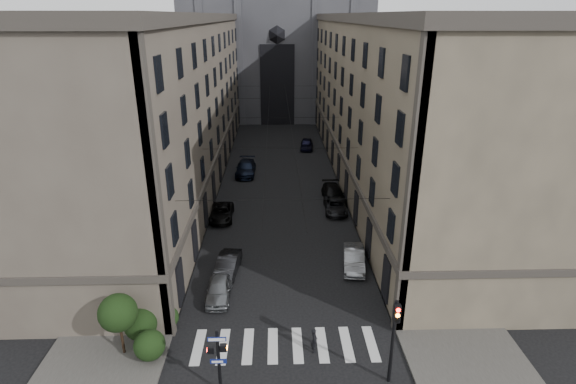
{
  "coord_description": "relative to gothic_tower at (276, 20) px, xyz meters",
  "views": [
    {
      "loc": [
        -0.46,
        -16.89,
        18.66
      ],
      "look_at": [
        0.32,
        10.05,
        8.01
      ],
      "focal_mm": 28.0,
      "sensor_mm": 36.0,
      "label": 1
    }
  ],
  "objects": [
    {
      "name": "car_left_far",
      "position": [
        -4.2,
        -38.48,
        -16.97
      ],
      "size": [
        2.47,
        5.75,
        1.65
      ],
      "primitive_type": "imported",
      "rotation": [
        0.0,
        0.0,
        -0.03
      ],
      "color": "black",
      "rests_on": "ground"
    },
    {
      "name": "car_right_midfar",
      "position": [
        5.72,
        -47.33,
        -17.02
      ],
      "size": [
        2.35,
        5.41,
        1.55
      ],
      "primitive_type": "imported",
      "rotation": [
        0.0,
        0.0,
        0.03
      ],
      "color": "black",
      "rests_on": "ground"
    },
    {
      "name": "building_left",
      "position": [
        -13.44,
        -38.96,
        -8.45
      ],
      "size": [
        13.6,
        60.6,
        18.85
      ],
      "color": "#4D443B",
      "rests_on": "ground"
    },
    {
      "name": "sidewalk_right",
      "position": [
        10.5,
        -38.96,
        -17.72
      ],
      "size": [
        7.0,
        80.0,
        0.15
      ],
      "primitive_type": "cube",
      "color": "#383533",
      "rests_on": "ground"
    },
    {
      "name": "traffic_light_right",
      "position": [
        5.6,
        -73.04,
        -14.51
      ],
      "size": [
        0.34,
        0.5,
        5.2
      ],
      "color": "black",
      "rests_on": "ground"
    },
    {
      "name": "zebra_crossing",
      "position": [
        0.0,
        -69.96,
        -17.79
      ],
      "size": [
        11.0,
        3.2,
        0.01
      ],
      "primitive_type": "cube",
      "color": "beige",
      "rests_on": "ground"
    },
    {
      "name": "car_right_near",
      "position": [
        5.64,
        -61.02,
        -17.05
      ],
      "size": [
        2.13,
        4.69,
        1.49
      ],
      "primitive_type": "imported",
      "rotation": [
        0.0,
        0.0,
        -0.12
      ],
      "color": "gray",
      "rests_on": "ground"
    },
    {
      "name": "shrub_cluster",
      "position": [
        -8.72,
        -69.95,
        -16.0
      ],
      "size": [
        3.9,
        4.4,
        3.9
      ],
      "color": "black",
      "rests_on": "sidewalk_left"
    },
    {
      "name": "pedestrian_signal_left",
      "position": [
        -3.51,
        -73.46,
        -15.48
      ],
      "size": [
        1.02,
        0.38,
        4.0
      ],
      "color": "black",
      "rests_on": "ground"
    },
    {
      "name": "pedestrian",
      "position": [
        1.7,
        -70.51,
        -17.01
      ],
      "size": [
        0.39,
        0.58,
        1.58
      ],
      "primitive_type": "imported",
      "rotation": [
        0.0,
        0.0,
        1.59
      ],
      "color": "black",
      "rests_on": "ground"
    },
    {
      "name": "gothic_tower",
      "position": [
        0.0,
        0.0,
        0.0
      ],
      "size": [
        35.0,
        23.0,
        58.0
      ],
      "color": "#2D2D33",
      "rests_on": "ground"
    },
    {
      "name": "car_right_far",
      "position": [
        4.2,
        -27.25,
        -17.04
      ],
      "size": [
        2.22,
        4.62,
        1.52
      ],
      "primitive_type": "imported",
      "rotation": [
        0.0,
        0.0,
        -0.1
      ],
      "color": "black",
      "rests_on": "ground"
    },
    {
      "name": "car_right_midnear",
      "position": [
        5.56,
        -50.24,
        -17.14
      ],
      "size": [
        2.34,
        4.79,
        1.31
      ],
      "primitive_type": "imported",
      "rotation": [
        0.0,
        0.0,
        -0.03
      ],
      "color": "black",
      "rests_on": "ground"
    },
    {
      "name": "car_left_near",
      "position": [
        -4.55,
        -64.82,
        -17.08
      ],
      "size": [
        1.71,
        4.24,
        1.45
      ],
      "primitive_type": "imported",
      "rotation": [
        0.0,
        0.0,
        -0.0
      ],
      "color": "slate",
      "rests_on": "ground"
    },
    {
      "name": "tram_wires",
      "position": [
        0.0,
        -39.33,
        -10.55
      ],
      "size": [
        14.0,
        60.0,
        0.43
      ],
      "color": "black",
      "rests_on": "ground"
    },
    {
      "name": "car_left_midnear",
      "position": [
        -4.24,
        -61.69,
        -17.08
      ],
      "size": [
        2.01,
        4.5,
        1.44
      ],
      "primitive_type": "imported",
      "rotation": [
        0.0,
        0.0,
        -0.11
      ],
      "color": "black",
      "rests_on": "ground"
    },
    {
      "name": "building_right",
      "position": [
        13.44,
        -38.96,
        -8.45
      ],
      "size": [
        13.6,
        60.6,
        18.85
      ],
      "color": "brown",
      "rests_on": "ground"
    },
    {
      "name": "car_left_midfar",
      "position": [
        -5.79,
        -51.64,
        -17.15
      ],
      "size": [
        2.24,
        4.73,
        1.31
      ],
      "primitive_type": "imported",
      "rotation": [
        0.0,
        0.0,
        0.02
      ],
      "color": "black",
      "rests_on": "ground"
    },
    {
      "name": "sidewalk_left",
      "position": [
        -10.5,
        -38.96,
        -17.72
      ],
      "size": [
        7.0,
        80.0,
        0.15
      ],
      "primitive_type": "cube",
      "color": "#383533",
      "rests_on": "ground"
    }
  ]
}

